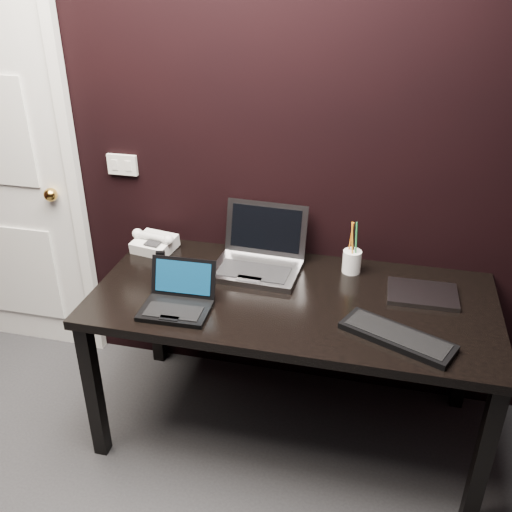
% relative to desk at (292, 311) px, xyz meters
% --- Properties ---
extents(wall_back, '(4.00, 0.00, 4.00)m').
position_rel_desk_xyz_m(wall_back, '(-0.30, 0.40, 0.64)').
color(wall_back, black).
rests_on(wall_back, ground).
extents(wall_switch, '(0.15, 0.02, 0.10)m').
position_rel_desk_xyz_m(wall_switch, '(-0.92, 0.39, 0.46)').
color(wall_switch, silver).
rests_on(wall_switch, wall_back).
extents(desk, '(1.70, 0.80, 0.74)m').
position_rel_desk_xyz_m(desk, '(0.00, 0.00, 0.00)').
color(desk, black).
rests_on(desk, ground).
extents(netbook, '(0.28, 0.25, 0.18)m').
position_rel_desk_xyz_m(netbook, '(-0.44, -0.20, 0.11)').
color(netbook, black).
rests_on(netbook, desk).
extents(silver_laptop, '(0.40, 0.37, 0.27)m').
position_rel_desk_xyz_m(silver_laptop, '(-0.20, 0.20, 0.13)').
color(silver_laptop, gray).
rests_on(silver_laptop, desk).
extents(ext_keyboard, '(0.45, 0.31, 0.03)m').
position_rel_desk_xyz_m(ext_keyboard, '(0.44, -0.21, 0.09)').
color(ext_keyboard, black).
rests_on(ext_keyboard, desk).
extents(closed_laptop, '(0.29, 0.21, 0.02)m').
position_rel_desk_xyz_m(closed_laptop, '(0.54, 0.13, 0.09)').
color(closed_laptop, gray).
rests_on(closed_laptop, desk).
extents(desk_phone, '(0.23, 0.20, 0.11)m').
position_rel_desk_xyz_m(desk_phone, '(-0.73, 0.26, 0.12)').
color(desk_phone, silver).
rests_on(desk_phone, desk).
extents(mobile_phone, '(0.06, 0.05, 0.09)m').
position_rel_desk_xyz_m(mobile_phone, '(-0.63, 0.10, 0.11)').
color(mobile_phone, black).
rests_on(mobile_phone, desk).
extents(pen_cup, '(0.09, 0.09, 0.25)m').
position_rel_desk_xyz_m(pen_cup, '(0.22, 0.27, 0.14)').
color(pen_cup, white).
rests_on(pen_cup, desk).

